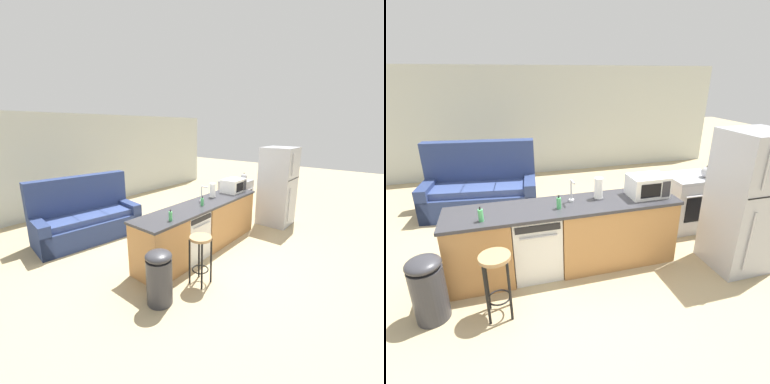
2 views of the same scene
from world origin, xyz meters
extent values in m
plane|color=tan|center=(0.00, 0.00, 0.00)|extent=(24.00, 24.00, 0.00)
cube|color=beige|center=(0.30, 4.20, 1.30)|extent=(10.00, 0.06, 2.60)
cube|color=#B77F47|center=(-0.93, 0.00, 0.43)|extent=(0.75, 0.62, 0.86)
cube|color=#B77F47|center=(0.83, 0.00, 0.43)|extent=(1.55, 0.62, 0.86)
cube|color=#333338|center=(0.15, 0.00, 0.88)|extent=(2.94, 0.66, 0.04)
cube|color=#49331C|center=(0.15, 0.00, 0.04)|extent=(2.86, 0.56, 0.08)
cube|color=white|center=(-0.25, 0.00, 0.42)|extent=(0.58, 0.58, 0.84)
cube|color=black|center=(-0.25, -0.30, 0.78)|extent=(0.52, 0.01, 0.08)
cylinder|color=#B2B2B7|center=(-0.25, -0.31, 0.68)|extent=(0.44, 0.02, 0.02)
cube|color=#B7B7BC|center=(2.35, 0.55, 0.42)|extent=(0.76, 0.64, 0.85)
cube|color=black|center=(2.35, 0.22, 0.47)|extent=(0.53, 0.01, 0.43)
cylinder|color=silver|center=(2.35, 0.20, 0.70)|extent=(0.61, 0.03, 0.03)
cube|color=#A8AAB2|center=(2.35, 0.55, 0.88)|extent=(0.76, 0.64, 0.05)
torus|color=black|center=(2.18, 0.42, 0.89)|extent=(0.16, 0.16, 0.01)
torus|color=black|center=(2.52, 0.42, 0.89)|extent=(0.16, 0.16, 0.01)
torus|color=black|center=(2.18, 0.68, 0.89)|extent=(0.16, 0.16, 0.01)
torus|color=black|center=(2.52, 0.68, 0.89)|extent=(0.16, 0.16, 0.01)
cube|color=#A8AAB2|center=(2.35, -0.55, 0.91)|extent=(0.72, 0.70, 1.81)
cylinder|color=#B2B2B7|center=(2.15, -0.92, 1.47)|extent=(0.02, 0.02, 0.48)
cylinder|color=#B2B2B7|center=(2.15, -0.92, 0.56)|extent=(0.02, 0.02, 0.79)
cube|color=black|center=(2.35, -0.90, 1.12)|extent=(0.68, 0.01, 0.01)
cube|color=white|center=(1.26, 0.00, 1.04)|extent=(0.50, 0.36, 0.28)
cube|color=black|center=(1.22, -0.18, 1.04)|extent=(0.27, 0.01, 0.18)
cube|color=#2D2D33|center=(1.43, -0.18, 1.04)|extent=(0.11, 0.01, 0.21)
cylinder|color=silver|center=(0.24, 0.08, 0.92)|extent=(0.07, 0.07, 0.03)
cylinder|color=silver|center=(0.24, 0.08, 1.06)|extent=(0.02, 0.02, 0.26)
cylinder|color=silver|center=(0.24, 0.01, 1.19)|extent=(0.02, 0.14, 0.02)
cylinder|color=#4C4C51|center=(0.61, 0.09, 0.91)|extent=(0.14, 0.14, 0.01)
cylinder|color=white|center=(0.61, 0.09, 1.05)|extent=(0.11, 0.11, 0.27)
cylinder|color=#4CB266|center=(0.04, -0.08, 0.97)|extent=(0.06, 0.06, 0.14)
cylinder|color=black|center=(0.04, -0.08, 1.06)|extent=(0.02, 0.02, 0.04)
cylinder|color=#4CB266|center=(-0.85, -0.17, 0.97)|extent=(0.06, 0.06, 0.14)
cylinder|color=black|center=(-0.85, -0.17, 1.06)|extent=(0.02, 0.02, 0.04)
sphere|color=#B2B2B7|center=(2.52, 0.42, 0.99)|extent=(0.17, 0.17, 0.17)
sphere|color=black|center=(2.52, 0.42, 1.08)|extent=(0.03, 0.03, 0.03)
cone|color=#B2B2B7|center=(2.60, 0.42, 1.00)|extent=(0.08, 0.04, 0.06)
cylinder|color=tan|center=(-0.74, -0.65, 0.72)|extent=(0.32, 0.32, 0.04)
cylinder|color=black|center=(-0.85, -0.77, 0.35)|extent=(0.03, 0.03, 0.70)
cylinder|color=black|center=(-0.63, -0.77, 0.35)|extent=(0.03, 0.03, 0.70)
cylinder|color=black|center=(-0.85, -0.54, 0.35)|extent=(0.03, 0.03, 0.70)
cylinder|color=black|center=(-0.63, -0.54, 0.35)|extent=(0.03, 0.03, 0.70)
torus|color=black|center=(-0.74, -0.65, 0.22)|extent=(0.25, 0.25, 0.02)
cylinder|color=#333338|center=(-1.43, -0.51, 0.31)|extent=(0.34, 0.34, 0.62)
ellipsoid|color=#333338|center=(-1.43, -0.51, 0.67)|extent=(0.35, 0.35, 0.14)
cube|color=navy|center=(-0.95, 2.08, 0.21)|extent=(2.10, 1.14, 0.42)
cube|color=navy|center=(-0.91, 2.41, 0.64)|extent=(2.01, 0.49, 1.27)
cube|color=navy|center=(-1.85, 2.20, 0.31)|extent=(0.31, 0.92, 0.62)
cube|color=navy|center=(-0.06, 1.97, 0.31)|extent=(0.31, 0.92, 0.62)
cube|color=#35477D|center=(-1.50, 2.10, 0.48)|extent=(0.63, 0.69, 0.12)
cube|color=#35477D|center=(-0.96, 2.04, 0.48)|extent=(0.63, 0.69, 0.12)
cube|color=#35477D|center=(-0.41, 1.97, 0.48)|extent=(0.63, 0.69, 0.12)
camera|label=1|loc=(-3.43, -2.70, 2.26)|focal=24.00mm
camera|label=2|loc=(-0.63, -3.31, 2.43)|focal=28.00mm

